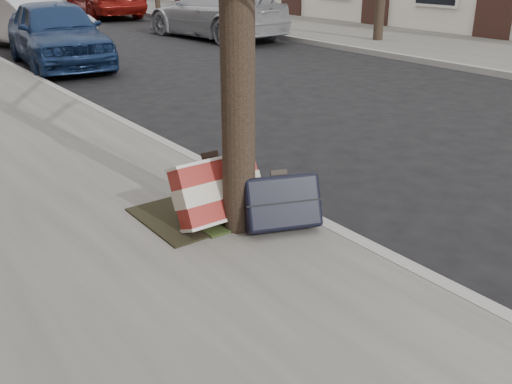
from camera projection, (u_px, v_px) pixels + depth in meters
ground at (466, 216)px, 4.94m from camera, size 120.00×120.00×0.00m
far_sidewalk at (231, 17)px, 20.33m from camera, size 4.00×70.00×0.12m
dirt_patch at (195, 214)px, 4.67m from camera, size 0.85×0.85×0.02m
suitcase_red at (218, 190)px, 4.46m from camera, size 0.69×0.38×0.53m
suitcase_navy at (282, 202)px, 4.34m from camera, size 0.67×0.53×0.46m
car_near_front at (57, 33)px, 11.42m from camera, size 2.02×4.04×1.32m
car_near_mid at (29, 21)px, 13.81m from camera, size 2.23×4.06×1.27m
car_far_front at (216, 12)px, 15.42m from camera, size 2.26×4.76×1.34m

